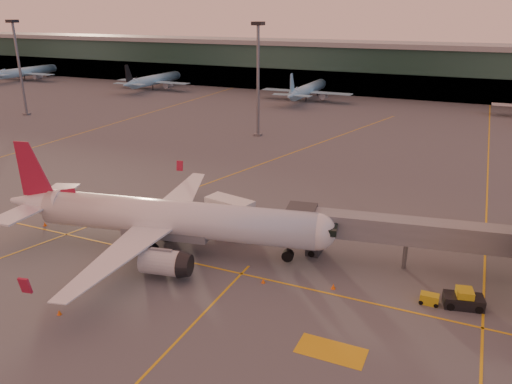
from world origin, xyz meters
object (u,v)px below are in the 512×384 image
at_px(gpu_cart, 429,299).
at_px(pushback_tug, 464,300).
at_px(main_airplane, 165,219).
at_px(catering_truck, 230,214).

relative_size(gpu_cart, pushback_tug, 0.46).
distance_m(main_airplane, gpu_cart, 31.16).
bearing_deg(catering_truck, main_airplane, -112.36).
bearing_deg(main_airplane, pushback_tug, -8.58).
distance_m(catering_truck, pushback_tug, 29.74).
relative_size(catering_truck, pushback_tug, 1.64).
xyz_separation_m(main_airplane, gpu_cart, (30.94, 0.57, -3.60)).
xyz_separation_m(main_airplane, catering_truck, (5.05, 7.40, -1.34)).
relative_size(main_airplane, gpu_cart, 22.09).
bearing_deg(gpu_cart, catering_truck, 165.02).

